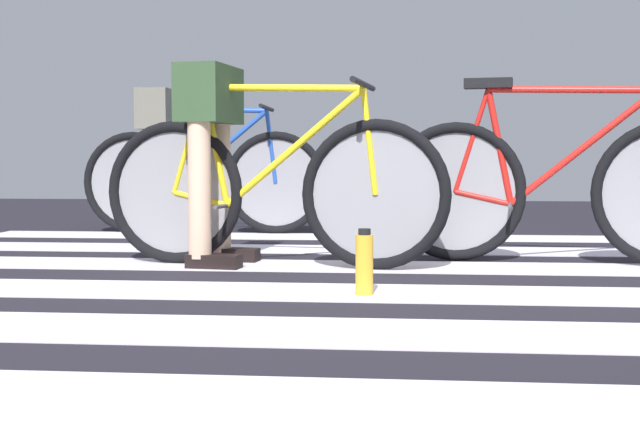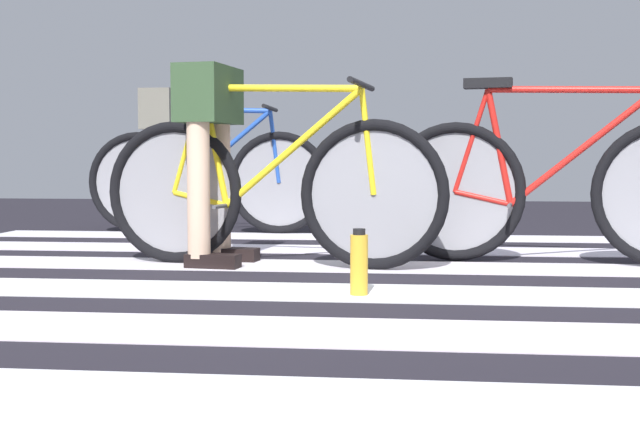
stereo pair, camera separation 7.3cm
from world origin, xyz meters
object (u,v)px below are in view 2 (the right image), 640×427
cyclist_1_of_3 (210,137)px  cyclist_3_of_3 (164,141)px  bicycle_1_of_3 (270,188)px  bicycle_3_of_3 (207,179)px  bicycle_2_of_3 (557,187)px  water_bottle (359,264)px

cyclist_1_of_3 → cyclist_3_of_3: (-0.75, 1.69, 0.02)m
cyclist_1_of_3 → bicycle_1_of_3: bearing=0.0°
cyclist_1_of_3 → bicycle_3_of_3: bearing=112.8°
bicycle_2_of_3 → cyclist_1_of_3: bearing=-164.2°
bicycle_1_of_3 → cyclist_3_of_3: 2.05m
bicycle_1_of_3 → bicycle_2_of_3: bearing=17.7°
cyclist_3_of_3 → water_bottle: size_ratio=3.87×
bicycle_1_of_3 → bicycle_2_of_3: size_ratio=1.00×
water_bottle → cyclist_1_of_3: bearing=132.7°
bicycle_3_of_3 → bicycle_1_of_3: bearing=-66.8°
cyclist_1_of_3 → bicycle_2_of_3: 1.74m
bicycle_2_of_3 → bicycle_3_of_3: bearing=154.7°
cyclist_3_of_3 → water_bottle: cyclist_3_of_3 is taller
bicycle_1_of_3 → cyclist_1_of_3: (-0.31, 0.04, 0.25)m
bicycle_2_of_3 → bicycle_3_of_3: same height
water_bottle → bicycle_1_of_3: bearing=120.8°
cyclist_1_of_3 → bicycle_2_of_3: bearing=14.6°
bicycle_1_of_3 → bicycle_2_of_3: 1.43m
bicycle_2_of_3 → bicycle_1_of_3: bearing=-161.0°
bicycle_1_of_3 → cyclist_1_of_3: bearing=-180.0°
bicycle_1_of_3 → cyclist_3_of_3: (-1.06, 1.74, 0.27)m
bicycle_1_of_3 → cyclist_1_of_3: cyclist_1_of_3 is taller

